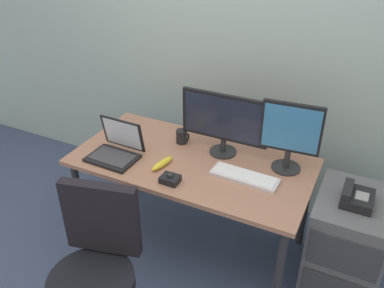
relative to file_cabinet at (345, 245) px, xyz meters
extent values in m
plane|color=#3B4866|center=(-1.01, -0.06, -0.34)|extent=(8.00, 8.00, 0.00)
cube|color=#9AAEA7|center=(-1.01, 0.68, 1.06)|extent=(6.00, 0.10, 2.80)
cube|color=#A47057|center=(-1.01, -0.06, 0.35)|extent=(1.53, 0.77, 0.03)
cylinder|color=#2D2D33|center=(-1.71, -0.39, 0.00)|extent=(0.05, 0.05, 0.67)
cylinder|color=#2D2D33|center=(-0.30, -0.39, 0.00)|extent=(0.05, 0.05, 0.67)
cylinder|color=#2D2D33|center=(-1.71, 0.27, 0.00)|extent=(0.05, 0.05, 0.67)
cylinder|color=#2D2D33|center=(-0.30, 0.27, 0.00)|extent=(0.05, 0.05, 0.67)
cube|color=#57595D|center=(0.00, 0.00, 0.00)|extent=(0.42, 0.52, 0.68)
cube|color=#38383D|center=(0.00, -0.26, 0.15)|extent=(0.38, 0.01, 0.23)
cube|color=black|center=(0.00, -0.02, 0.37)|extent=(0.17, 0.20, 0.06)
cube|color=black|center=(-0.06, -0.02, 0.41)|extent=(0.05, 0.18, 0.04)
cube|color=gray|center=(0.02, -0.03, 0.40)|extent=(0.07, 0.08, 0.01)
cylinder|color=black|center=(-1.11, -1.00, 0.14)|extent=(0.44, 0.44, 0.07)
cube|color=black|center=(-1.16, -0.81, 0.40)|extent=(0.40, 0.15, 0.42)
cylinder|color=#262628|center=(-0.86, 0.11, 0.37)|extent=(0.18, 0.18, 0.01)
cylinder|color=#262628|center=(-0.86, 0.11, 0.42)|extent=(0.04, 0.04, 0.09)
cube|color=black|center=(-0.86, 0.11, 0.62)|extent=(0.58, 0.03, 0.31)
cube|color=#1E2333|center=(-0.86, 0.10, 0.62)|extent=(0.53, 0.01, 0.28)
cylinder|color=#262628|center=(-0.44, 0.11, 0.37)|extent=(0.18, 0.18, 0.01)
cylinder|color=#262628|center=(-0.44, 0.11, 0.43)|extent=(0.04, 0.04, 0.12)
cube|color=black|center=(-0.44, 0.11, 0.65)|extent=(0.36, 0.05, 0.32)
cube|color=teal|center=(-0.44, 0.10, 0.65)|extent=(0.33, 0.03, 0.28)
cube|color=silver|center=(-0.63, -0.10, 0.37)|extent=(0.42, 0.15, 0.02)
cube|color=white|center=(-0.63, -0.10, 0.39)|extent=(0.39, 0.13, 0.01)
cube|color=black|center=(-1.47, -0.28, 0.37)|extent=(0.32, 0.23, 0.02)
cube|color=#38383D|center=(-1.47, -0.28, 0.38)|extent=(0.28, 0.17, 0.00)
cube|color=black|center=(-1.47, -0.15, 0.49)|extent=(0.31, 0.06, 0.22)
cube|color=silver|center=(-1.47, -0.16, 0.49)|extent=(0.27, 0.04, 0.19)
cube|color=black|center=(-1.02, -0.33, 0.38)|extent=(0.11, 0.09, 0.04)
sphere|color=#232328|center=(-1.02, -0.33, 0.41)|extent=(0.04, 0.04, 0.04)
cylinder|color=black|center=(-1.17, 0.11, 0.41)|extent=(0.08, 0.08, 0.09)
torus|color=black|center=(-1.13, 0.11, 0.41)|extent=(0.01, 0.06, 0.06)
ellipsoid|color=yellow|center=(-1.14, -0.21, 0.38)|extent=(0.08, 0.19, 0.04)
camera|label=1|loc=(-0.04, -2.03, 1.79)|focal=38.05mm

